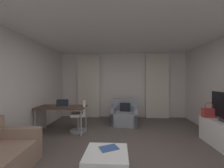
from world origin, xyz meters
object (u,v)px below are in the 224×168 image
object	(u,v)px
desk_chair	(80,118)
magazine_open	(109,148)
desk	(62,109)
laptop	(63,105)
coffee_table	(106,166)
handbag_primary	(209,112)
armchair	(125,116)

from	to	relation	value
desk_chair	magazine_open	distance (m)	2.06
desk	laptop	xyz separation A→B (m)	(0.04, -0.03, 0.11)
desk_chair	desk	bearing A→B (deg)	-172.64
laptop	coffee_table	world-z (taller)	laptop
desk	magazine_open	size ratio (longest dim) A/B	4.02
desk_chair	coffee_table	size ratio (longest dim) A/B	1.38
handbag_primary	armchair	bearing A→B (deg)	148.25
magazine_open	desk_chair	bearing A→B (deg)	118.73
desk	desk_chair	world-z (taller)	desk_chair
desk	magazine_open	world-z (taller)	desk
desk	coffee_table	size ratio (longest dim) A/B	2.15
desk	laptop	distance (m)	0.12
magazine_open	handbag_primary	world-z (taller)	handbag_primary
desk_chair	handbag_primary	xyz separation A→B (m)	(3.35, -0.43, 0.31)
armchair	coffee_table	bearing A→B (deg)	-97.81
desk	magazine_open	xyz separation A→B (m)	(1.49, -1.74, -0.26)
handbag_primary	desk	bearing A→B (deg)	174.57
armchair	laptop	size ratio (longest dim) A/B	2.60
magazine_open	desk	bearing A→B (deg)	130.57
armchair	desk_chair	bearing A→B (deg)	-148.58
coffee_table	desk_chair	bearing A→B (deg)	116.61
laptop	handbag_primary	world-z (taller)	laptop
desk	coffee_table	world-z (taller)	desk
desk	coffee_table	distance (m)	2.41
handbag_primary	desk_chair	bearing A→B (deg)	172.67
coffee_table	handbag_primary	size ratio (longest dim) A/B	1.73
desk	armchair	bearing A→B (deg)	25.61
desk	desk_chair	size ratio (longest dim) A/B	1.56
armchair	laptop	xyz separation A→B (m)	(-1.80, -0.92, 0.51)
armchair	magazine_open	distance (m)	2.65
handbag_primary	laptop	bearing A→B (deg)	175.02
armchair	coffee_table	size ratio (longest dim) A/B	1.52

